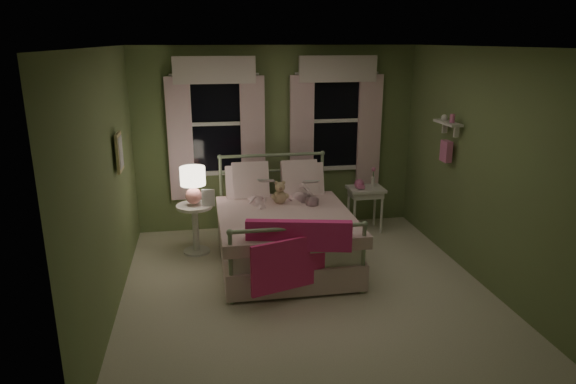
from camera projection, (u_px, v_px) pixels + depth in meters
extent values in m
plane|color=white|center=(306.00, 289.00, 5.72)|extent=(4.20, 4.20, 0.00)
plane|color=white|center=(308.00, 47.00, 4.98)|extent=(4.20, 4.20, 0.00)
plane|color=#6F8851|center=(277.00, 139.00, 7.34)|extent=(4.00, 0.00, 4.00)
plane|color=#6F8851|center=(372.00, 256.00, 3.37)|extent=(4.00, 0.00, 4.00)
plane|color=#6F8851|center=(107.00, 185.00, 5.03)|extent=(0.00, 4.20, 4.20)
plane|color=#6F8851|center=(483.00, 168.00, 5.68)|extent=(0.00, 4.20, 4.20)
cube|color=white|center=(284.00, 230.00, 6.31)|extent=(1.44, 1.94, 0.26)
cube|color=white|center=(284.00, 248.00, 6.38)|extent=(1.54, 2.02, 0.30)
cube|color=white|center=(286.00, 220.00, 6.12)|extent=(1.58, 1.75, 0.14)
cylinder|color=#9EB793|center=(228.00, 242.00, 6.24)|extent=(0.04, 1.90, 0.04)
cylinder|color=#9EB793|center=(338.00, 235.00, 6.46)|extent=(0.04, 1.90, 0.04)
cylinder|color=#9EB793|center=(221.00, 198.00, 7.07)|extent=(0.04, 0.04, 1.15)
cylinder|color=#9EB793|center=(322.00, 193.00, 7.30)|extent=(0.04, 0.04, 1.15)
sphere|color=#9EB793|center=(220.00, 157.00, 6.91)|extent=(0.07, 0.07, 0.07)
sphere|color=#9EB793|center=(322.00, 153.00, 7.14)|extent=(0.07, 0.07, 0.07)
cylinder|color=#9EB793|center=(272.00, 155.00, 7.02)|extent=(1.42, 0.04, 0.04)
cylinder|color=#9EB793|center=(272.00, 171.00, 7.09)|extent=(1.38, 0.03, 0.03)
cylinder|color=#9EB793|center=(231.00, 269.00, 5.29)|extent=(0.04, 0.04, 0.80)
cylinder|color=#9EB793|center=(363.00, 259.00, 5.52)|extent=(0.04, 0.04, 0.80)
sphere|color=#9EB793|center=(230.00, 232.00, 5.17)|extent=(0.07, 0.07, 0.07)
sphere|color=#9EB793|center=(365.00, 224.00, 5.41)|extent=(0.07, 0.07, 0.07)
cylinder|color=#9EB793|center=(299.00, 228.00, 5.29)|extent=(1.42, 0.04, 0.04)
cube|color=white|center=(247.00, 186.00, 6.81)|extent=(0.55, 0.32, 0.57)
cube|color=white|center=(303.00, 184.00, 6.93)|extent=(0.55, 0.32, 0.57)
cube|color=white|center=(250.00, 180.00, 6.79)|extent=(0.48, 0.30, 0.51)
cube|color=white|center=(299.00, 178.00, 6.90)|extent=(0.48, 0.30, 0.51)
cube|color=#F52F88|center=(299.00, 235.00, 5.31)|extent=(1.10, 0.33, 0.32)
cube|color=#FC3182|center=(300.00, 262.00, 5.32)|extent=(1.06, 0.37, 0.55)
imported|color=#F7D1DD|center=(256.00, 181.00, 6.55)|extent=(0.28, 0.19, 0.74)
imported|color=#F7D1DD|center=(299.00, 177.00, 6.63)|extent=(0.45, 0.39, 0.78)
imported|color=beige|center=(258.00, 184.00, 6.30)|extent=(0.22, 0.16, 0.26)
imported|color=beige|center=(303.00, 185.00, 6.41)|extent=(0.21, 0.14, 0.26)
sphere|color=tan|center=(280.00, 197.00, 6.50)|extent=(0.18, 0.18, 0.18)
sphere|color=tan|center=(280.00, 187.00, 6.45)|extent=(0.13, 0.13, 0.13)
sphere|color=tan|center=(276.00, 183.00, 6.42)|extent=(0.05, 0.05, 0.05)
sphere|color=tan|center=(283.00, 183.00, 6.44)|extent=(0.05, 0.05, 0.05)
sphere|color=tan|center=(274.00, 197.00, 6.46)|extent=(0.07, 0.07, 0.07)
sphere|color=tan|center=(286.00, 196.00, 6.48)|extent=(0.07, 0.07, 0.07)
sphere|color=#8C6B51|center=(281.00, 189.00, 6.39)|extent=(0.04, 0.04, 0.04)
cylinder|color=white|center=(194.00, 206.00, 6.53)|extent=(0.46, 0.46, 0.04)
cylinder|color=white|center=(196.00, 229.00, 6.62)|extent=(0.08, 0.08, 0.60)
cylinder|color=white|center=(197.00, 251.00, 6.71)|extent=(0.34, 0.34, 0.03)
sphere|color=pink|center=(194.00, 196.00, 6.49)|extent=(0.21, 0.21, 0.21)
cylinder|color=pink|center=(193.00, 187.00, 6.46)|extent=(0.03, 0.03, 0.13)
cylinder|color=#FFEAC6|center=(193.00, 176.00, 6.42)|extent=(0.32, 0.32, 0.23)
imported|color=beige|center=(202.00, 206.00, 6.46)|extent=(0.20, 0.25, 0.02)
cube|color=white|center=(366.00, 189.00, 7.29)|extent=(0.50, 0.40, 0.04)
cube|color=white|center=(366.00, 194.00, 7.31)|extent=(0.44, 0.34, 0.08)
cylinder|color=white|center=(354.00, 214.00, 7.21)|extent=(0.04, 0.04, 0.60)
cylinder|color=white|center=(382.00, 213.00, 7.27)|extent=(0.04, 0.04, 0.60)
cylinder|color=white|center=(348.00, 208.00, 7.49)|extent=(0.04, 0.04, 0.60)
cylinder|color=white|center=(375.00, 206.00, 7.55)|extent=(0.04, 0.04, 0.60)
sphere|color=pink|center=(359.00, 184.00, 7.25)|extent=(0.14, 0.14, 0.14)
cube|color=pink|center=(361.00, 187.00, 7.17)|extent=(0.11, 0.06, 0.04)
cylinder|color=white|center=(373.00, 182.00, 7.33)|extent=(0.05, 0.05, 0.14)
cylinder|color=#4C7F3F|center=(373.00, 174.00, 7.30)|extent=(0.01, 0.01, 0.12)
sphere|color=pink|center=(374.00, 169.00, 7.28)|extent=(0.06, 0.06, 0.06)
cube|color=black|center=(216.00, 124.00, 7.11)|extent=(0.76, 0.02, 1.35)
cube|color=white|center=(214.00, 72.00, 6.89)|extent=(0.84, 0.05, 0.06)
cube|color=white|center=(218.00, 173.00, 7.29)|extent=(0.84, 0.05, 0.06)
cube|color=white|center=(187.00, 125.00, 7.03)|extent=(0.06, 0.05, 1.40)
cube|color=white|center=(245.00, 123.00, 7.16)|extent=(0.06, 0.05, 1.40)
cube|color=white|center=(216.00, 124.00, 7.09)|extent=(0.76, 0.04, 0.05)
cube|color=silver|center=(180.00, 140.00, 7.03)|extent=(0.34, 0.06, 1.70)
cube|color=white|center=(253.00, 138.00, 7.19)|extent=(0.34, 0.06, 1.70)
cube|color=white|center=(214.00, 70.00, 6.82)|extent=(1.10, 0.08, 0.36)
cylinder|color=white|center=(214.00, 74.00, 6.88)|extent=(1.20, 0.03, 0.03)
cube|color=black|center=(335.00, 120.00, 7.39)|extent=(0.76, 0.02, 1.35)
cube|color=white|center=(337.00, 71.00, 7.17)|extent=(0.84, 0.05, 0.06)
cube|color=white|center=(334.00, 168.00, 7.57)|extent=(0.84, 0.05, 0.06)
cube|color=white|center=(308.00, 121.00, 7.31)|extent=(0.06, 0.05, 1.40)
cube|color=white|center=(362.00, 120.00, 7.44)|extent=(0.06, 0.05, 1.40)
cube|color=white|center=(335.00, 121.00, 7.37)|extent=(0.76, 0.04, 0.05)
cube|color=white|center=(302.00, 136.00, 7.30)|extent=(0.34, 0.06, 1.70)
cube|color=white|center=(369.00, 134.00, 7.47)|extent=(0.34, 0.06, 1.70)
cube|color=white|center=(338.00, 69.00, 7.10)|extent=(1.10, 0.08, 0.36)
cylinder|color=white|center=(337.00, 73.00, 7.16)|extent=(1.20, 0.03, 0.03)
cube|color=white|center=(448.00, 123.00, 6.21)|extent=(0.15, 0.50, 0.03)
cube|color=white|center=(456.00, 131.00, 6.10)|extent=(0.06, 0.03, 0.14)
cube|color=white|center=(445.00, 127.00, 6.38)|extent=(0.06, 0.03, 0.14)
cylinder|color=pink|center=(452.00, 118.00, 6.09)|extent=(0.06, 0.06, 0.10)
sphere|color=white|center=(444.00, 118.00, 6.29)|extent=(0.08, 0.08, 0.08)
cube|color=pink|center=(446.00, 151.00, 6.31)|extent=(0.08, 0.18, 0.26)
cube|color=beige|center=(119.00, 152.00, 5.54)|extent=(0.03, 0.32, 0.42)
cube|color=silver|center=(121.00, 152.00, 5.55)|extent=(0.01, 0.25, 0.34)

